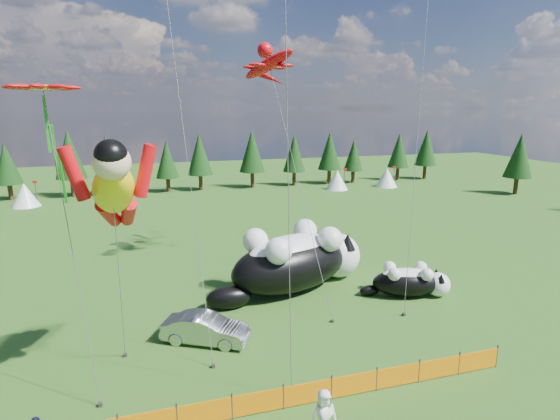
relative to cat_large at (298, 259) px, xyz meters
name	(u,v)px	position (x,y,z in m)	size (l,w,h in m)	color
ground	(242,370)	(-5.27, -7.98, -1.96)	(160.00, 160.00, 0.00)	#10390A
safety_fence	(258,402)	(-5.27, -10.98, -1.46)	(22.06, 0.06, 1.10)	#262626
tree_line	(177,163)	(-5.27, 37.02, 2.04)	(90.00, 4.00, 8.00)	black
festival_tents	(263,183)	(5.73, 32.02, -0.56)	(50.00, 3.20, 2.80)	white
cat_large	(298,259)	(0.00, 0.00, 0.00)	(11.07, 6.63, 4.13)	black
cat_small	(410,281)	(6.33, -3.09, -1.00)	(5.48, 3.11, 2.03)	black
car	(205,329)	(-6.54, -5.09, -1.25)	(1.50, 4.31, 1.42)	#ABABB0
spectator_e	(324,416)	(-3.40, -12.95, -0.98)	(0.96, 0.62, 1.96)	white
superhero_kite	(114,190)	(-10.04, -7.32, 6.34)	(5.33, 5.72, 10.77)	yellow
gecko_kite	(268,65)	(-0.50, 5.17, 12.33)	(6.21, 13.84, 17.43)	red
flower_kite	(43,92)	(-12.24, -6.62, 10.00)	(3.33, 3.95, 12.32)	red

